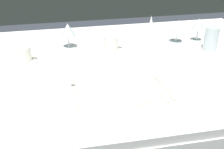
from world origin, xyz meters
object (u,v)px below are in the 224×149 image
at_px(wine_glass_centre, 199,25).
at_px(drink_tumbler, 211,39).
at_px(wine_glass_left, 68,31).
at_px(wine_glass_right, 177,28).
at_px(fork_outer, 75,94).
at_px(spoon_soup, 161,83).
at_px(dinner_knife, 158,87).
at_px(napkin_folded, 151,28).
at_px(coffee_cup_right, 111,43).
at_px(coffee_cup_left, 23,54).
at_px(dinner_plate, 118,91).

bearing_deg(wine_glass_centre, drink_tumbler, -86.35).
distance_m(wine_glass_left, wine_glass_right, 0.58).
distance_m(fork_outer, spoon_soup, 0.36).
distance_m(dinner_knife, wine_glass_left, 0.59).
bearing_deg(napkin_folded, coffee_cup_right, -156.61).
bearing_deg(napkin_folded, wine_glass_left, -177.27).
relative_size(spoon_soup, wine_glass_right, 1.79).
height_order(spoon_soup, napkin_folded, napkin_folded).
xyz_separation_m(fork_outer, drink_tumbler, (0.72, 0.30, 0.06)).
bearing_deg(wine_glass_centre, coffee_cup_left, -174.06).
bearing_deg(coffee_cup_left, napkin_folded, 13.19).
distance_m(fork_outer, drink_tumbler, 0.78).
relative_size(coffee_cup_right, wine_glass_left, 0.72).
distance_m(coffee_cup_left, wine_glass_left, 0.26).
bearing_deg(wine_glass_left, fork_outer, -91.19).
bearing_deg(dinner_plate, coffee_cup_left, 136.40).
distance_m(wine_glass_left, drink_tumbler, 0.73).
height_order(spoon_soup, coffee_cup_right, coffee_cup_right).
relative_size(dinner_plate, drink_tumbler, 2.16).
bearing_deg(wine_glass_left, dinner_plate, -72.48).
relative_size(spoon_soup, wine_glass_left, 1.67).
relative_size(dinner_knife, drink_tumbler, 1.92).
xyz_separation_m(dinner_plate, spoon_soup, (0.19, 0.04, -0.01)).
bearing_deg(fork_outer, spoon_soup, 2.86).
relative_size(dinner_plate, wine_glass_right, 2.14).
bearing_deg(dinner_plate, wine_glass_right, 47.00).
relative_size(dinner_knife, wine_glass_right, 1.91).
bearing_deg(spoon_soup, coffee_cup_right, 110.22).
height_order(drink_tumbler, napkin_folded, napkin_folded).
relative_size(dinner_plate, wine_glass_left, 1.99).
height_order(fork_outer, coffee_cup_left, coffee_cup_left).
height_order(dinner_knife, spoon_soup, spoon_soup).
relative_size(dinner_plate, wine_glass_centre, 2.07).
distance_m(dinner_knife, wine_glass_centre, 0.59).
relative_size(dinner_knife, wine_glass_centre, 1.84).
xyz_separation_m(wine_glass_right, drink_tumbler, (0.13, -0.14, -0.02)).
xyz_separation_m(coffee_cup_right, wine_glass_right, (0.37, 0.05, 0.04)).
bearing_deg(coffee_cup_right, coffee_cup_left, -173.01).
xyz_separation_m(wine_glass_left, wine_glass_right, (0.58, -0.04, -0.01)).
bearing_deg(dinner_plate, fork_outer, 172.61).
bearing_deg(dinner_plate, napkin_folded, 60.15).
bearing_deg(wine_glass_left, spoon_soup, -52.68).
relative_size(coffee_cup_right, napkin_folded, 0.68).
bearing_deg(dinner_knife, napkin_folded, 75.75).
relative_size(fork_outer, wine_glass_centre, 1.76).
bearing_deg(spoon_soup, wine_glass_centre, 49.44).
bearing_deg(coffee_cup_right, wine_glass_centre, 5.03).
bearing_deg(wine_glass_right, coffee_cup_left, -173.04).
bearing_deg(coffee_cup_right, dinner_knife, -74.41).
bearing_deg(drink_tumbler, wine_glass_centre, 93.65).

